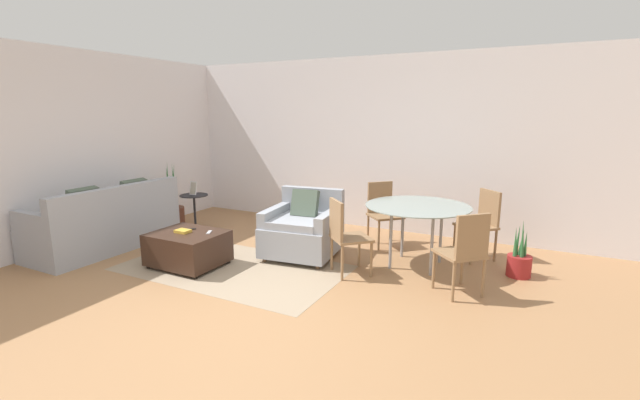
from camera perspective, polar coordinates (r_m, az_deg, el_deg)
ground_plane at (r=4.39m, az=-11.16°, el=-14.03°), size 20.00×20.00×0.00m
wall_back at (r=7.04m, az=6.36°, el=7.41°), size 12.00×0.06×2.75m
wall_left at (r=7.43m, az=-24.80°, el=6.64°), size 0.06×12.00×2.75m
area_rug at (r=5.45m, az=-11.56°, el=-8.83°), size 2.73×1.54×0.01m
couch at (r=6.68m, az=-26.50°, el=-3.17°), size 0.85×1.97×0.93m
armchair at (r=5.70m, az=-2.29°, el=-3.97°), size 0.99×1.01×0.88m
ottoman at (r=5.59m, az=-17.18°, el=-6.08°), size 0.86×0.71×0.43m
book_stack at (r=5.55m, az=-17.82°, el=-3.97°), size 0.18×0.13×0.03m
tv_remote_primary at (r=5.46m, az=-14.57°, el=-4.18°), size 0.11×0.15×0.01m
tv_remote_secondary at (r=5.66m, az=-16.94°, el=-3.74°), size 0.12×0.14×0.01m
potted_plant at (r=7.64m, az=-19.07°, el=-1.44°), size 0.39×0.39×1.09m
side_table at (r=7.23m, az=-16.41°, el=-0.64°), size 0.44×0.44×0.57m
picture_frame at (r=7.18m, az=-16.53°, el=1.50°), size 0.13×0.07×0.21m
dining_table at (r=5.36m, az=12.88°, el=-1.45°), size 1.27×1.27×0.77m
dining_chair_near_left at (r=5.00m, az=3.26°, el=-4.27°), size 0.59×0.59×0.90m
dining_chair_near_right at (r=4.64m, az=18.78°, el=-6.15°), size 0.59×0.59×0.90m
dining_chair_far_left at (r=6.22m, az=8.35°, el=-1.19°), size 0.59×0.59×0.90m
dining_chair_far_right at (r=5.94m, az=20.78°, el=-2.46°), size 0.59×0.59×0.90m
potted_plant_small at (r=5.54m, az=25.03°, el=-7.47°), size 0.27×0.27×0.69m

